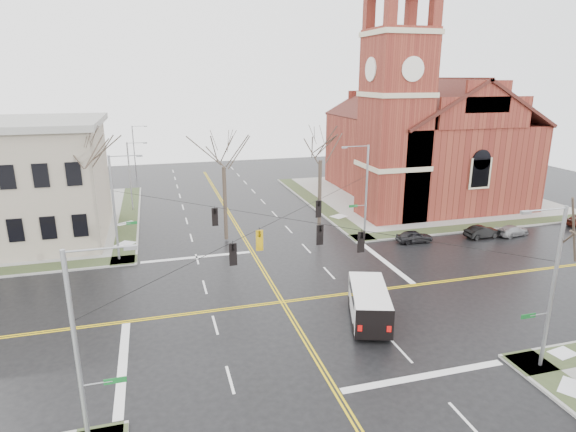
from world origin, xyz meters
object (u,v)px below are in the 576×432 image
object	(u,v)px
streetlight_north_a	(131,174)
cargo_van	(369,301)
church	(420,133)
parked_car_b	(483,232)
tree_ne	(320,155)
streetlight_north_b	(135,149)
tree_nw_far	(87,160)
parked_car_a	(414,236)
signal_pole_sw	(81,349)
signal_pole_nw	(116,205)
parked_car_c	(513,231)
signal_pole_se	(551,285)
signal_pole_ne	(365,189)
tree_nw_near	(224,162)

from	to	relation	value
streetlight_north_a	cargo_van	xyz separation A→B (m)	(15.40, -31.93, -3.15)
church	parked_car_b	world-z (taller)	church
church	tree_ne	distance (m)	20.78
streetlight_north_b	tree_nw_far	bearing A→B (deg)	-94.66
parked_car_b	parked_car_a	bearing A→B (deg)	82.70
signal_pole_sw	streetlight_north_a	distance (m)	39.51
signal_pole_nw	parked_car_c	distance (m)	37.74
church	tree_nw_far	bearing A→B (deg)	-163.75
signal_pole_se	parked_car_c	world-z (taller)	signal_pole_se
cargo_van	parked_car_c	bearing A→B (deg)	47.99
signal_pole_se	cargo_van	world-z (taller)	signal_pole_se
parked_car_a	cargo_van	bearing A→B (deg)	143.12
streetlight_north_a	cargo_van	bearing A→B (deg)	-64.25
streetlight_north_b	parked_car_b	size ratio (longest dim) A/B	2.20
signal_pole_se	streetlight_north_b	bearing A→B (deg)	110.27
signal_pole_ne	cargo_van	xyz separation A→B (m)	(-6.57, -15.43, -3.63)
streetlight_north_a	tree_nw_far	world-z (taller)	tree_nw_far
parked_car_b	tree_nw_near	bearing A→B (deg)	73.39
parked_car_a	tree_nw_far	distance (m)	30.37
tree_nw_far	tree_nw_near	world-z (taller)	tree_nw_far
streetlight_north_a	parked_car_a	xyz separation A→B (m)	(26.12, -19.17, -3.88)
parked_car_c	tree_nw_far	size ratio (longest dim) A/B	0.31
signal_pole_se	tree_nw_far	bearing A→B (deg)	134.58
cargo_van	parked_car_a	world-z (taller)	cargo_van
cargo_van	signal_pole_ne	bearing A→B (deg)	85.59
tree_nw_far	church	bearing A→B (deg)	16.25
church	streetlight_north_b	xyz separation A→B (m)	(-35.42, 23.22, -3.97)
streetlight_north_b	parked_car_a	bearing A→B (deg)	-56.30
streetlight_north_a	tree_ne	bearing A→B (deg)	-39.03
signal_pole_nw	tree_nw_near	bearing A→B (deg)	16.24
tree_nw_near	streetlight_north_b	bearing A→B (deg)	104.75
signal_pole_ne	signal_pole_se	bearing A→B (deg)	-90.00
church	cargo_van	bearing A→B (deg)	-124.88
streetlight_north_b	tree_nw_far	size ratio (longest dim) A/B	0.68
signal_pole_ne	parked_car_c	distance (m)	15.72
parked_car_b	tree_nw_far	xyz separation A→B (m)	(-36.11, 5.38, 7.89)
signal_pole_ne	streetlight_north_a	distance (m)	27.48
streetlight_north_a	tree_nw_far	bearing A→B (deg)	-101.04
signal_pole_nw	streetlight_north_b	distance (m)	36.51
parked_car_a	tree_nw_near	world-z (taller)	tree_nw_near
parked_car_a	parked_car_c	xyz separation A→B (m)	(10.52, -0.82, -0.07)
signal_pole_ne	streetlight_north_a	world-z (taller)	signal_pole_ne
church	parked_car_c	bearing A→B (deg)	-85.82
parked_car_c	church	bearing A→B (deg)	-6.24
signal_pole_ne	parked_car_c	bearing A→B (deg)	-13.39
signal_pole_sw	tree_ne	bearing A→B (deg)	53.00
signal_pole_se	parked_car_c	distance (m)	24.81
signal_pole_ne	tree_ne	size ratio (longest dim) A/B	0.81
signal_pole_ne	parked_car_a	world-z (taller)	signal_pole_ne
cargo_van	tree_nw_far	world-z (taller)	tree_nw_far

